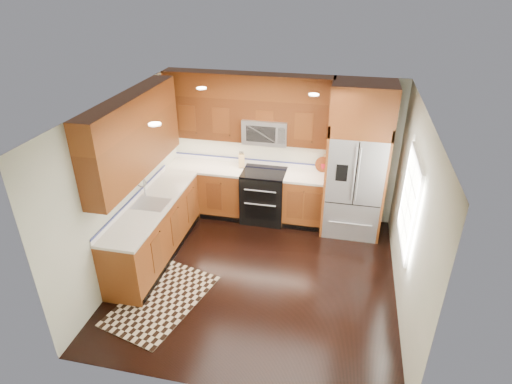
% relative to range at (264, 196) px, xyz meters
% --- Properties ---
extents(ground, '(4.00, 4.00, 0.00)m').
position_rel_range_xyz_m(ground, '(0.25, -1.67, -0.47)').
color(ground, black).
rests_on(ground, ground).
extents(wall_back, '(4.00, 0.02, 2.60)m').
position_rel_range_xyz_m(wall_back, '(0.25, 0.33, 0.83)').
color(wall_back, beige).
rests_on(wall_back, ground).
extents(wall_left, '(0.02, 4.00, 2.60)m').
position_rel_range_xyz_m(wall_left, '(-1.75, -1.67, 0.83)').
color(wall_left, beige).
rests_on(wall_left, ground).
extents(wall_right, '(0.02, 4.00, 2.60)m').
position_rel_range_xyz_m(wall_right, '(2.25, -1.67, 0.83)').
color(wall_right, beige).
rests_on(wall_right, ground).
extents(window, '(0.04, 1.10, 1.30)m').
position_rel_range_xyz_m(window, '(2.23, -1.47, 0.93)').
color(window, white).
rests_on(window, ground).
extents(base_cabinets, '(2.85, 3.00, 0.90)m').
position_rel_range_xyz_m(base_cabinets, '(-0.98, -0.77, -0.02)').
color(base_cabinets, brown).
rests_on(base_cabinets, ground).
extents(countertop, '(2.86, 3.01, 0.04)m').
position_rel_range_xyz_m(countertop, '(-0.84, -0.65, 0.45)').
color(countertop, silver).
rests_on(countertop, base_cabinets).
extents(upper_cabinets, '(2.85, 3.00, 1.15)m').
position_rel_range_xyz_m(upper_cabinets, '(-0.90, -0.58, 1.56)').
color(upper_cabinets, brown).
rests_on(upper_cabinets, ground).
extents(range, '(0.76, 0.67, 0.95)m').
position_rel_range_xyz_m(range, '(0.00, 0.00, 0.00)').
color(range, black).
rests_on(range, ground).
extents(microwave, '(0.76, 0.40, 0.42)m').
position_rel_range_xyz_m(microwave, '(-0.00, 0.13, 1.19)').
color(microwave, '#B2B2B7').
rests_on(microwave, ground).
extents(refrigerator, '(0.98, 0.75, 2.60)m').
position_rel_range_xyz_m(refrigerator, '(1.55, -0.04, 0.83)').
color(refrigerator, '#B2B2B7').
rests_on(refrigerator, ground).
extents(sink_faucet, '(0.54, 0.44, 0.37)m').
position_rel_range_xyz_m(sink_faucet, '(-1.48, -1.44, 0.52)').
color(sink_faucet, '#B2B2B7').
rests_on(sink_faucet, countertop).
extents(rug, '(1.31, 1.76, 0.01)m').
position_rel_range_xyz_m(rug, '(-0.95, -2.46, -0.46)').
color(rug, black).
rests_on(rug, ground).
extents(knife_block, '(0.14, 0.17, 0.29)m').
position_rel_range_xyz_m(knife_block, '(-0.44, 0.15, 0.59)').
color(knife_block, tan).
rests_on(knife_block, countertop).
extents(utensil_crock, '(0.14, 0.14, 0.32)m').
position_rel_range_xyz_m(utensil_crock, '(1.00, 0.27, 0.58)').
color(utensil_crock, '#B51627').
rests_on(utensil_crock, countertop).
extents(cutting_board, '(0.29, 0.29, 0.02)m').
position_rel_range_xyz_m(cutting_board, '(1.00, 0.24, 0.48)').
color(cutting_board, brown).
rests_on(cutting_board, countertop).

